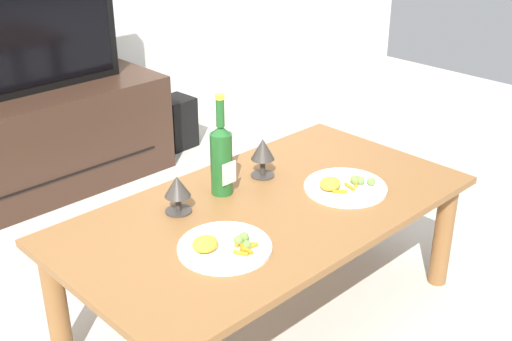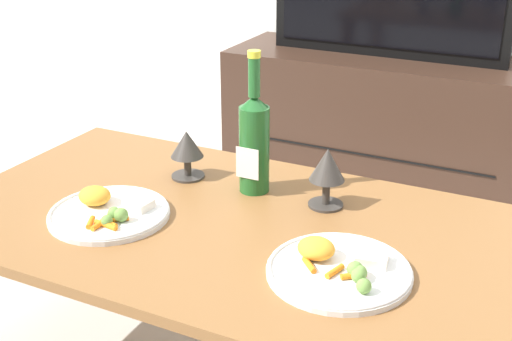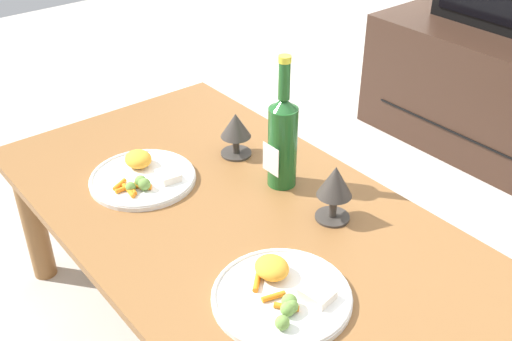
# 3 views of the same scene
# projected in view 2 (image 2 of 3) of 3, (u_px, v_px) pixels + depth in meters

# --- Properties ---
(dining_table) EXTENTS (1.39, 0.74, 0.45)m
(dining_table) POSITION_uv_depth(u_px,v_px,m) (238.00, 249.00, 1.54)
(dining_table) COLOR brown
(dining_table) RESTS_ON ground_plane
(tv_stand) EXTENTS (1.29, 0.47, 0.50)m
(tv_stand) POSITION_uv_depth(u_px,v_px,m) (380.00, 114.00, 2.85)
(tv_stand) COLOR #382319
(tv_stand) RESTS_ON ground_plane
(wine_bottle) EXTENTS (0.07, 0.08, 0.35)m
(wine_bottle) POSITION_uv_depth(u_px,v_px,m) (254.00, 140.00, 1.62)
(wine_bottle) COLOR #1E5923
(wine_bottle) RESTS_ON dining_table
(goblet_left) EXTENTS (0.09, 0.09, 0.13)m
(goblet_left) POSITION_uv_depth(u_px,v_px,m) (187.00, 147.00, 1.71)
(goblet_left) COLOR #38332D
(goblet_left) RESTS_ON dining_table
(goblet_right) EXTENTS (0.08, 0.08, 0.14)m
(goblet_right) POSITION_uv_depth(u_px,v_px,m) (327.00, 168.00, 1.55)
(goblet_right) COLOR #38332D
(goblet_right) RESTS_ON dining_table
(dinner_plate_left) EXTENTS (0.28, 0.28, 0.05)m
(dinner_plate_left) POSITION_uv_depth(u_px,v_px,m) (109.00, 211.00, 1.53)
(dinner_plate_left) COLOR white
(dinner_plate_left) RESTS_ON dining_table
(dinner_plate_right) EXTENTS (0.29, 0.29, 0.05)m
(dinner_plate_right) POSITION_uv_depth(u_px,v_px,m) (339.00, 268.00, 1.31)
(dinner_plate_right) COLOR white
(dinner_plate_right) RESTS_ON dining_table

